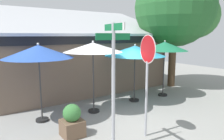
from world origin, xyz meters
name	(u,v)px	position (x,y,z in m)	size (l,w,h in m)	color
ground_plane	(127,120)	(0.00, 0.00, -0.05)	(28.00, 28.00, 0.10)	gray
cafe_building	(78,59)	(0.53, 5.12, 1.67)	(9.52, 5.04, 4.57)	#705B4C
street_sign_post	(113,76)	(-1.63, -1.47, 1.99)	(0.90, 0.96, 3.25)	#A8AAB2
stop_sign	(147,66)	(-0.35, -1.30, 2.10)	(0.19, 0.79, 2.99)	#A8AAB2
patio_umbrella_royal_blue_left	(38,52)	(-2.56, 1.55, 2.41)	(2.31, 2.31, 2.72)	black
patio_umbrella_ivory_center	(93,48)	(-0.63, 1.30, 2.49)	(2.20, 2.20, 2.77)	black
patio_umbrella_teal_right	(135,51)	(1.57, 1.47, 2.28)	(2.67, 2.67, 2.58)	black
patio_umbrella_forest_green_far_right	(165,47)	(3.29, 1.31, 2.42)	(2.18, 2.18, 2.72)	black
shade_tree	(178,9)	(5.45, 2.36, 4.44)	(4.74, 4.45, 6.75)	brown
sidewalk_planter	(72,121)	(-2.14, -0.08, 0.46)	(0.62, 0.62, 0.98)	brown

